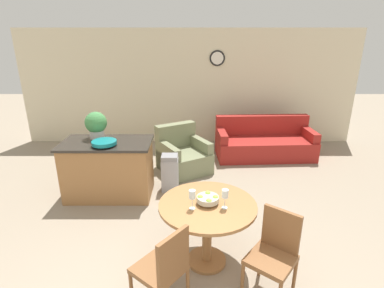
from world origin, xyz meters
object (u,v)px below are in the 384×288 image
Objects in this scene: dining_chair_near_left at (165,266)px; fruit_bowl at (208,199)px; couch at (264,143)px; wine_glass_left at (192,195)px; wine_glass_right at (225,195)px; dining_chair_near_right at (275,250)px; kitchen_island at (109,169)px; dining_table at (208,218)px; teal_bowl at (105,143)px; potted_plant at (96,124)px; armchair at (183,156)px; trash_bin at (170,173)px.

dining_chair_near_left is 3.74× the size of fruit_bowl.
wine_glass_left is at bearing -117.67° from couch.
wine_glass_left is at bearing -177.63° from wine_glass_right.
kitchen_island is at bearing -4.17° from dining_chair_near_right.
fruit_bowl is at bearing -115.89° from couch.
fruit_bowl reaches higher than dining_table.
fruit_bowl is 0.65× the size of teal_bowl.
teal_bowl is at bearing 138.09° from wine_glass_right.
dining_chair_near_left is at bearing -117.73° from couch.
potted_plant is (-0.22, 0.38, 0.18)m from teal_bowl.
wine_glass_right reaches higher than armchair.
armchair is (1.15, 1.18, -0.69)m from teal_bowl.
dining_table is 0.39m from wine_glass_right.
armchair reaches higher than dining_table.
dining_table is 0.39m from wine_glass_left.
kitchen_island is (-1.10, 2.25, -0.03)m from dining_chair_near_left.
trash_bin is (0.98, 0.17, -0.15)m from kitchen_island.
teal_bowl reaches higher than dining_chair_near_right.
dining_chair_near_right reaches higher than armchair.
dining_chair_near_right is 2.08× the size of potted_plant.
dining_table is 3.64m from couch.
dining_table is at bearing -46.30° from kitchen_island.
teal_bowl is at bearing -160.18° from trash_bin.
fruit_bowl reaches higher than couch.
potted_plant is 1.81m from armchair.
dining_chair_near_left is 1.00× the size of dining_chair_near_right.
dining_table is 4.96× the size of wine_glass_right.
teal_bowl is (-1.51, 1.42, 0.38)m from dining_table.
teal_bowl is 1.22m from trash_bin.
trash_bin is at bearing 107.18° from fruit_bowl.
wine_glass_right reaches higher than couch.
dining_chair_near_left reaches higher than dining_table.
dining_chair_near_right is at bearing -104.48° from couch.
wine_glass_left is (-0.17, -0.10, 0.10)m from fruit_bowl.
trash_bin is (0.96, 0.35, -0.67)m from teal_bowl.
teal_bowl is at bearing 131.26° from wine_glass_left.
wine_glass_right reaches higher than dining_table.
fruit_bowl is at bearing -46.23° from potted_plant.
dining_chair_near_right is 2.97m from kitchen_island.
kitchen_island reaches higher than dining_table.
fruit_bowl is at bearing -38.40° from dining_table.
dining_chair_near_right reaches higher than dining_table.
couch reaches higher than trash_bin.
wine_glass_right is (0.35, 0.01, 0.00)m from wine_glass_left.
wine_glass_right is at bearing -112.82° from couch.
dining_table is 4.96× the size of wine_glass_left.
dining_chair_near_right is at bearing -61.48° from trash_bin.
wine_glass_left is (0.26, 0.55, 0.44)m from dining_chair_near_left.
armchair is (-1.77, -0.73, 0.00)m from couch.
potted_plant reaches higher than wine_glass_right.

